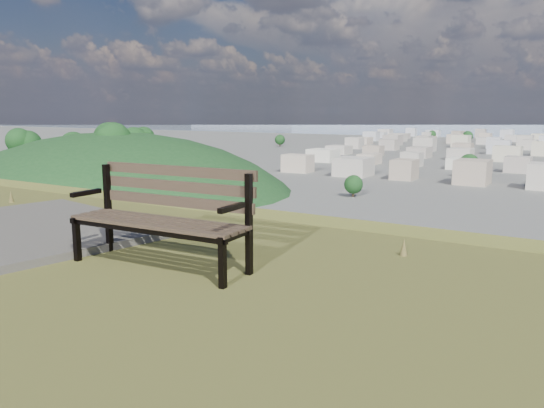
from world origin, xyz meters
The scene contains 3 objects.
park_bench centered at (0.59, 1.70, 25.52)m, with size 1.79×0.66×0.92m.
green_wooded_hill centered at (-139.39, 125.86, 0.11)m, with size 149.15×119.32×74.57m.
city_trees centered at (-26.39, 319.00, 4.83)m, with size 406.52×387.20×9.98m.
Camera 1 is at (3.98, -1.88, 26.44)m, focal length 35.00 mm.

